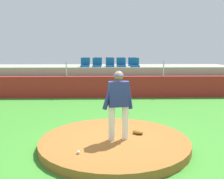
# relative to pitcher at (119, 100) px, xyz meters

# --- Properties ---
(ground_plane) EXTENTS (60.00, 60.00, 0.00)m
(ground_plane) POSITION_rel_pitcher_xyz_m (-0.10, 0.09, -1.24)
(ground_plane) COLOR #3B892B
(pitchers_mound) EXTENTS (3.84, 3.84, 0.21)m
(pitchers_mound) POSITION_rel_pitcher_xyz_m (-0.10, 0.09, -1.13)
(pitchers_mound) COLOR #9B5D28
(pitchers_mound) RESTS_ON ground_plane
(pitcher) EXTENTS (0.78, 0.34, 1.78)m
(pitcher) POSITION_rel_pitcher_xyz_m (0.00, 0.00, 0.00)
(pitcher) COLOR white
(pitcher) RESTS_ON pitchers_mound
(baseball) EXTENTS (0.07, 0.07, 0.07)m
(baseball) POSITION_rel_pitcher_xyz_m (-0.93, -0.87, -0.99)
(baseball) COLOR white
(baseball) RESTS_ON pitchers_mound
(fielding_glove) EXTENTS (0.36, 0.33, 0.11)m
(fielding_glove) POSITION_rel_pitcher_xyz_m (0.55, 0.41, -0.97)
(fielding_glove) COLOR brown
(fielding_glove) RESTS_ON pitchers_mound
(brick_barrier) EXTENTS (15.76, 0.40, 1.12)m
(brick_barrier) POSITION_rel_pitcher_xyz_m (-0.10, 7.02, -0.68)
(brick_barrier) COLOR #A62722
(brick_barrier) RESTS_ON ground_plane
(fence_post_left) EXTENTS (0.06, 0.06, 0.80)m
(fence_post_left) POSITION_rel_pitcher_xyz_m (-2.37, 7.02, 0.28)
(fence_post_left) COLOR silver
(fence_post_left) RESTS_ON brick_barrier
(fence_post_right) EXTENTS (0.06, 0.06, 0.80)m
(fence_post_right) POSITION_rel_pitcher_xyz_m (2.74, 7.02, 0.28)
(fence_post_right) COLOR silver
(fence_post_right) RESTS_ON brick_barrier
(bleacher_platform) EXTENTS (14.62, 3.39, 1.56)m
(bleacher_platform) POSITION_rel_pitcher_xyz_m (-0.10, 9.15, -0.46)
(bleacher_platform) COLOR #989A89
(bleacher_platform) RESTS_ON ground_plane
(stadium_chair_0) EXTENTS (0.48, 0.44, 0.50)m
(stadium_chair_0) POSITION_rel_pitcher_xyz_m (-1.48, 7.99, 0.47)
(stadium_chair_0) COLOR #114F90
(stadium_chair_0) RESTS_ON bleacher_platform
(stadium_chair_1) EXTENTS (0.48, 0.44, 0.50)m
(stadium_chair_1) POSITION_rel_pitcher_xyz_m (-0.81, 7.98, 0.47)
(stadium_chair_1) COLOR #114F90
(stadium_chair_1) RESTS_ON bleacher_platform
(stadium_chair_2) EXTENTS (0.48, 0.44, 0.50)m
(stadium_chair_2) POSITION_rel_pitcher_xyz_m (-0.07, 7.97, 0.47)
(stadium_chair_2) COLOR #114F90
(stadium_chair_2) RESTS_ON bleacher_platform
(stadium_chair_3) EXTENTS (0.48, 0.44, 0.50)m
(stadium_chair_3) POSITION_rel_pitcher_xyz_m (0.58, 8.01, 0.47)
(stadium_chair_3) COLOR #114F90
(stadium_chair_3) RESTS_ON bleacher_platform
(stadium_chair_4) EXTENTS (0.48, 0.44, 0.50)m
(stadium_chair_4) POSITION_rel_pitcher_xyz_m (1.33, 7.97, 0.47)
(stadium_chair_4) COLOR #114F90
(stadium_chair_4) RESTS_ON bleacher_platform
(stadium_chair_5) EXTENTS (0.48, 0.44, 0.50)m
(stadium_chair_5) POSITION_rel_pitcher_xyz_m (-1.50, 8.86, 0.47)
(stadium_chair_5) COLOR #114F90
(stadium_chair_5) RESTS_ON bleacher_platform
(stadium_chair_6) EXTENTS (0.48, 0.44, 0.50)m
(stadium_chair_6) POSITION_rel_pitcher_xyz_m (-0.78, 8.88, 0.47)
(stadium_chair_6) COLOR #114F90
(stadium_chair_6) RESTS_ON bleacher_platform
(stadium_chair_7) EXTENTS (0.48, 0.44, 0.50)m
(stadium_chair_7) POSITION_rel_pitcher_xyz_m (-0.07, 8.89, 0.47)
(stadium_chair_7) COLOR #114F90
(stadium_chair_7) RESTS_ON bleacher_platform
(stadium_chair_8) EXTENTS (0.48, 0.44, 0.50)m
(stadium_chair_8) POSITION_rel_pitcher_xyz_m (0.58, 8.87, 0.47)
(stadium_chair_8) COLOR #114F90
(stadium_chair_8) RESTS_ON bleacher_platform
(stadium_chair_9) EXTENTS (0.48, 0.44, 0.50)m
(stadium_chair_9) POSITION_rel_pitcher_xyz_m (1.28, 8.87, 0.47)
(stadium_chair_9) COLOR #114F90
(stadium_chair_9) RESTS_ON bleacher_platform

